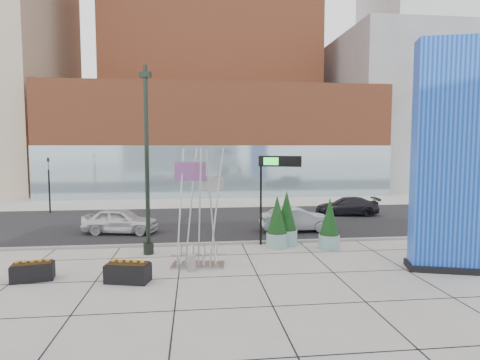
{
  "coord_description": "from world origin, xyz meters",
  "views": [
    {
      "loc": [
        -1.38,
        -15.79,
        4.93
      ],
      "look_at": [
        0.67,
        2.0,
        3.42
      ],
      "focal_mm": 30.0,
      "sensor_mm": 36.0,
      "label": 1
    }
  ],
  "objects": [
    {
      "name": "round_planter_east",
      "position": [
        5.06,
        2.55,
        1.18
      ],
      "size": [
        1.0,
        1.0,
        2.49
      ],
      "color": "#7EA9A3",
      "rests_on": "ground"
    },
    {
      "name": "building_grey_parking",
      "position": [
        26.0,
        32.0,
        9.0
      ],
      "size": [
        20.0,
        18.0,
        18.0
      ],
      "primitive_type": "cube",
      "color": "slate",
      "rests_on": "ground"
    },
    {
      "name": "public_art_sculpture",
      "position": [
        -1.23,
        0.51,
        1.28
      ],
      "size": [
        2.26,
        1.33,
        4.88
      ],
      "rotation": [
        0.0,
        0.0,
        -0.12
      ],
      "color": "#B7BABC",
      "rests_on": "ground"
    },
    {
      "name": "round_planter_west",
      "position": [
        2.61,
        3.09,
        1.22
      ],
      "size": [
        1.03,
        1.03,
        2.58
      ],
      "color": "#7EA9A3",
      "rests_on": "ground"
    },
    {
      "name": "car_silver_mid",
      "position": [
        4.5,
        6.57,
        0.69
      ],
      "size": [
        4.25,
        1.59,
        1.39
      ],
      "primitive_type": "imported",
      "rotation": [
        0.0,
        0.0,
        1.6
      ],
      "color": "#A3A5AA",
      "rests_on": "ground"
    },
    {
      "name": "blue_pylon",
      "position": [
        8.47,
        -1.15,
        4.37
      ],
      "size": [
        2.95,
        1.94,
        9.05
      ],
      "rotation": [
        0.0,
        0.0,
        -0.29
      ],
      "color": "#0B39AB",
      "rests_on": "ground"
    },
    {
      "name": "round_planter_mid",
      "position": [
        3.2,
        3.6,
        1.29
      ],
      "size": [
        1.09,
        1.09,
        2.73
      ],
      "color": "#7EA9A3",
      "rests_on": "ground"
    },
    {
      "name": "car_dark_east",
      "position": [
        9.47,
        11.53,
        0.64
      ],
      "size": [
        4.61,
        2.32,
        1.29
      ],
      "primitive_type": "imported",
      "rotation": [
        0.0,
        0.0,
        -1.69
      ],
      "color": "black",
      "rests_on": "ground"
    },
    {
      "name": "lamp_post",
      "position": [
        -3.48,
        2.6,
        3.48
      ],
      "size": [
        0.58,
        0.47,
        8.51
      ],
      "rotation": [
        0.0,
        0.0,
        -0.41
      ],
      "color": "black",
      "rests_on": "ground"
    },
    {
      "name": "box_planter_south",
      "position": [
        -3.8,
        -1.2,
        0.39
      ],
      "size": [
        1.69,
        1.13,
        0.85
      ],
      "rotation": [
        0.0,
        0.0,
        -0.25
      ],
      "color": "black",
      "rests_on": "ground"
    },
    {
      "name": "ground",
      "position": [
        0.0,
        0.0,
        0.0
      ],
      "size": [
        160.0,
        160.0,
        0.0
      ],
      "primitive_type": "plane",
      "color": "#9E9991",
      "rests_on": "ground"
    },
    {
      "name": "curb_edge",
      "position": [
        0.0,
        4.0,
        0.06
      ],
      "size": [
        80.0,
        0.3,
        0.12
      ],
      "primitive_type": "cube",
      "color": "gray",
      "rests_on": "ground"
    },
    {
      "name": "concrete_bollard",
      "position": [
        -1.51,
        -0.16,
        0.33
      ],
      "size": [
        0.34,
        0.34,
        0.66
      ],
      "primitive_type": "cylinder",
      "color": "gray",
      "rests_on": "ground"
    },
    {
      "name": "street_asphalt",
      "position": [
        0.0,
        10.0,
        0.01
      ],
      "size": [
        80.0,
        12.0,
        0.02
      ],
      "primitive_type": "cube",
      "color": "black",
      "rests_on": "ground"
    },
    {
      "name": "tower_podium",
      "position": [
        1.0,
        27.0,
        5.5
      ],
      "size": [
        34.0,
        10.0,
        11.0
      ],
      "primitive_type": "cube",
      "color": "brown",
      "rests_on": "ground"
    },
    {
      "name": "overhead_street_sign",
      "position": [
        2.68,
        3.76,
        3.83
      ],
      "size": [
        2.01,
        0.99,
        4.46
      ],
      "rotation": [
        0.0,
        0.0,
        -0.4
      ],
      "color": "black",
      "rests_on": "ground"
    },
    {
      "name": "car_white_west",
      "position": [
        -5.54,
        7.22,
        0.71
      ],
      "size": [
        4.4,
        2.37,
        1.42
      ],
      "primitive_type": "imported",
      "rotation": [
        0.0,
        0.0,
        1.4
      ],
      "color": "silver",
      "rests_on": "ground"
    },
    {
      "name": "tower_glass_front",
      "position": [
        1.0,
        22.2,
        2.5
      ],
      "size": [
        34.0,
        0.6,
        5.0
      ],
      "primitive_type": "cube",
      "color": "#8CA5B2",
      "rests_on": "ground"
    },
    {
      "name": "box_planter_north",
      "position": [
        -7.31,
        -0.6,
        0.36
      ],
      "size": [
        1.54,
        0.97,
        0.79
      ],
      "rotation": [
        0.0,
        0.0,
        0.18
      ],
      "color": "black",
      "rests_on": "ground"
    },
    {
      "name": "building_pale_office",
      "position": [
        36.0,
        48.0,
        27.5
      ],
      "size": [
        16.0,
        16.0,
        55.0
      ],
      "primitive_type": "cube",
      "color": "#B2B7BC",
      "rests_on": "ground"
    },
    {
      "name": "traffic_signal",
      "position": [
        -12.0,
        15.0,
        2.3
      ],
      "size": [
        0.15,
        0.18,
        4.1
      ],
      "color": "black",
      "rests_on": "ground"
    }
  ]
}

